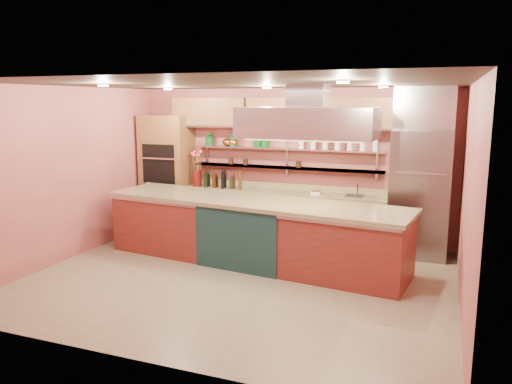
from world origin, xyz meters
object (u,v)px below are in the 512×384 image
at_px(flower_vase, 197,178).
at_px(green_canister, 265,142).
at_px(kitchen_scale, 316,191).
at_px(copper_kettle, 228,142).
at_px(island, 252,231).
at_px(refrigerator, 419,194).

bearing_deg(flower_vase, green_canister, 9.43).
xyz_separation_m(kitchen_scale, copper_kettle, (-1.81, 0.22, 0.81)).
bearing_deg(copper_kettle, kitchen_scale, -6.91).
relative_size(island, flower_vase, 15.94).
relative_size(island, kitchen_scale, 28.08).
bearing_deg(island, copper_kettle, 132.58).
xyz_separation_m(copper_kettle, green_canister, (0.77, 0.00, 0.03)).
xyz_separation_m(refrigerator, kitchen_scale, (-1.75, 0.01, -0.07)).
bearing_deg(kitchen_scale, refrigerator, 20.48).
bearing_deg(green_canister, refrigerator, -4.69).
bearing_deg(kitchen_scale, copper_kettle, -166.11).
xyz_separation_m(island, flower_vase, (-1.66, 1.33, 0.57)).
bearing_deg(kitchen_scale, island, -97.27).
xyz_separation_m(refrigerator, green_canister, (-2.80, 0.23, 0.76)).
height_order(island, flower_vase, flower_vase).
bearing_deg(refrigerator, island, -151.82).
distance_m(island, copper_kettle, 2.29).
xyz_separation_m(island, copper_kettle, (-1.11, 1.55, 1.28)).
height_order(island, kitchen_scale, kitchen_scale).
bearing_deg(flower_vase, kitchen_scale, 0.00).
height_order(flower_vase, green_canister, green_canister).
relative_size(island, copper_kettle, 26.57).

